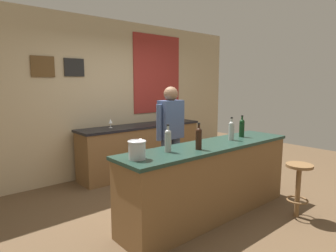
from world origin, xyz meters
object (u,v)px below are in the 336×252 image
(wine_bottle_d, at_px, (242,127))
(ice_bucket, at_px, (137,149))
(wine_glass_b, at_px, (161,118))
(wine_glass_d, at_px, (177,115))
(wine_bottle_a, at_px, (168,140))
(wine_bottle_c, at_px, (231,130))
(wine_glass_c, at_px, (174,116))
(wine_bottle_b, at_px, (199,138))
(bar_stool, at_px, (298,181))
(bartender, at_px, (171,133))
(wine_glass_a, at_px, (110,121))

(wine_bottle_d, distance_m, ice_bucket, 1.81)
(wine_glass_b, xyz_separation_m, wine_glass_d, (0.51, 0.10, 0.00))
(wine_bottle_a, bearing_deg, wine_glass_b, 52.83)
(wine_bottle_a, xyz_separation_m, ice_bucket, (-0.43, -0.04, -0.04))
(wine_bottle_a, height_order, wine_bottle_c, same)
(ice_bucket, bearing_deg, wine_glass_c, 41.41)
(wine_bottle_b, bearing_deg, ice_bucket, 172.82)
(wine_bottle_d, bearing_deg, bar_stool, -83.88)
(wine_bottle_a, relative_size, wine_bottle_c, 1.00)
(bartender, relative_size, wine_glass_a, 10.45)
(wine_bottle_a, relative_size, wine_glass_c, 1.97)
(wine_glass_a, xyz_separation_m, wine_glass_b, (1.03, -0.12, 0.00))
(wine_bottle_c, distance_m, wine_glass_a, 2.20)
(wine_bottle_c, distance_m, ice_bucket, 1.51)
(bar_stool, height_order, ice_bucket, ice_bucket)
(wine_glass_b, bearing_deg, wine_bottle_c, -101.58)
(wine_bottle_c, height_order, wine_glass_a, wine_bottle_c)
(wine_bottle_b, relative_size, wine_glass_c, 1.97)
(bar_stool, relative_size, ice_bucket, 3.62)
(bar_stool, xyz_separation_m, wine_glass_a, (-1.01, 2.86, 0.55))
(wine_glass_b, relative_size, wine_glass_c, 1.00)
(wine_glass_a, distance_m, wine_glass_b, 1.04)
(bar_stool, height_order, wine_bottle_c, wine_bottle_c)
(bartender, bearing_deg, bar_stool, -66.67)
(wine_bottle_b, xyz_separation_m, wine_glass_c, (1.50, 2.10, -0.05))
(bartender, height_order, wine_bottle_c, bartender)
(wine_bottle_c, bearing_deg, ice_bucket, -179.77)
(bar_stool, xyz_separation_m, ice_bucket, (-1.89, 0.75, 0.56))
(bartender, distance_m, wine_bottle_c, 0.93)
(wine_bottle_a, bearing_deg, ice_bucket, -174.85)
(ice_bucket, bearing_deg, bartender, 36.05)
(wine_bottle_b, relative_size, wine_glass_d, 1.97)
(wine_bottle_d, height_order, wine_glass_c, wine_bottle_d)
(wine_glass_a, bearing_deg, bartender, -76.08)
(wine_bottle_b, xyz_separation_m, wine_bottle_d, (1.03, 0.15, 0.00))
(wine_bottle_a, bearing_deg, wine_bottle_b, -21.88)
(bartender, height_order, wine_glass_b, bartender)
(wine_glass_b, bearing_deg, wine_glass_c, 2.33)
(bar_stool, distance_m, wine_glass_c, 2.83)
(bartender, relative_size, wine_bottle_c, 5.29)
(wine_glass_b, distance_m, wine_glass_d, 0.52)
(wine_glass_a, xyz_separation_m, wine_glass_d, (1.54, -0.02, 0.00))
(bar_stool, height_order, wine_bottle_d, wine_bottle_d)
(ice_bucket, bearing_deg, wine_bottle_b, -7.18)
(wine_bottle_c, distance_m, wine_bottle_d, 0.30)
(wine_glass_d, bearing_deg, wine_bottle_c, -113.82)
(wine_bottle_c, height_order, wine_glass_c, wine_bottle_c)
(ice_bucket, bearing_deg, wine_glass_b, 46.11)
(bar_stool, height_order, wine_bottle_a, wine_bottle_a)
(bartender, height_order, wine_glass_d, bartender)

